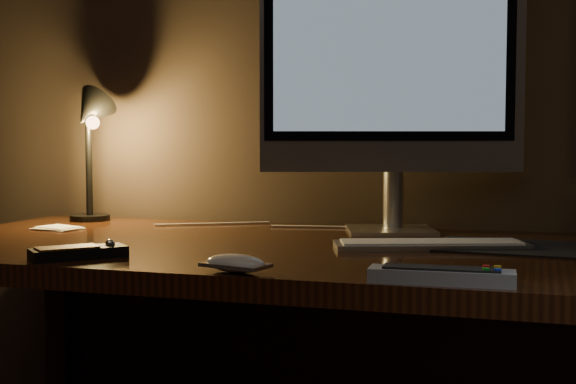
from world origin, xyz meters
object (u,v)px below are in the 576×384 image
(keyboard, at_px, (431,244))
(monitor, at_px, (391,69))
(media_remote, at_px, (79,252))
(desk, at_px, (302,302))
(mouse, at_px, (236,266))
(desk_lamp, at_px, (90,130))
(tv_remote, at_px, (441,275))

(keyboard, bearing_deg, monitor, 98.74)
(media_remote, bearing_deg, monitor, 3.00)
(desk, distance_m, monitor, 0.55)
(mouse, distance_m, media_remote, 0.32)
(media_remote, relative_size, desk_lamp, 0.48)
(monitor, distance_m, media_remote, 0.80)
(tv_remote, height_order, desk_lamp, desk_lamp)
(desk, relative_size, keyboard, 4.29)
(desk, distance_m, tv_remote, 0.54)
(desk, bearing_deg, mouse, -88.76)
(desk, xyz_separation_m, monitor, (0.15, 0.20, 0.50))
(desk, distance_m, media_remote, 0.49)
(monitor, distance_m, mouse, 0.72)
(media_remote, bearing_deg, desk_lamp, 71.81)
(media_remote, xyz_separation_m, desk_lamp, (-0.30, 0.54, 0.22))
(desk, relative_size, desk_lamp, 4.65)
(keyboard, bearing_deg, desk, 154.48)
(desk_lamp, bearing_deg, keyboard, -22.94)
(keyboard, xyz_separation_m, media_remote, (-0.58, -0.32, 0.00))
(monitor, height_order, tv_remote, monitor)
(media_remote, bearing_deg, tv_remote, -51.87)
(desk, xyz_separation_m, mouse, (0.01, -0.41, 0.14))
(media_remote, bearing_deg, mouse, -56.47)
(tv_remote, bearing_deg, keyboard, 96.91)
(monitor, distance_m, tv_remote, 0.72)
(tv_remote, bearing_deg, media_remote, 172.69)
(mouse, bearing_deg, desk, 104.60)
(media_remote, bearing_deg, keyboard, -18.07)
(monitor, distance_m, desk_lamp, 0.77)
(media_remote, xyz_separation_m, tv_remote, (0.64, -0.05, 0.00))
(monitor, relative_size, keyboard, 1.66)
(mouse, bearing_deg, keyboard, 68.59)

